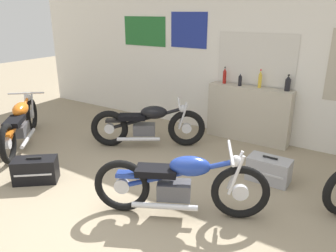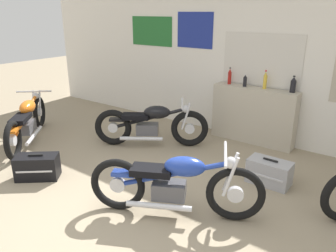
{
  "view_description": "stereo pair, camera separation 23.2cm",
  "coord_description": "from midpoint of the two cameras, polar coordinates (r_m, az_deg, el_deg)",
  "views": [
    {
      "loc": [
        2.11,
        -2.1,
        2.22
      ],
      "look_at": [
        -0.24,
        1.48,
        0.7
      ],
      "focal_mm": 35.0,
      "sensor_mm": 36.0,
      "label": 1
    },
    {
      "loc": [
        2.3,
        -1.97,
        2.22
      ],
      "look_at": [
        -0.24,
        1.48,
        0.7
      ],
      "focal_mm": 35.0,
      "sensor_mm": 36.0,
      "label": 2
    }
  ],
  "objects": [
    {
      "name": "bottle_center",
      "position": [
        5.76,
        14.62,
        7.83
      ],
      "size": [
        0.06,
        0.06,
        0.31
      ],
      "color": "gold",
      "rests_on": "sill_counter"
    },
    {
      "name": "hard_case_black",
      "position": [
        4.87,
        -23.34,
        -7.09
      ],
      "size": [
        0.62,
        0.58,
        0.36
      ],
      "color": "black",
      "rests_on": "ground_plane"
    },
    {
      "name": "bottle_leftmost",
      "position": [
        5.98,
        8.72,
        8.59
      ],
      "size": [
        0.06,
        0.06,
        0.3
      ],
      "color": "maroon",
      "rests_on": "sill_counter"
    },
    {
      "name": "bottle_right_center",
      "position": [
        5.65,
        19.04,
        6.98
      ],
      "size": [
        0.09,
        0.09,
        0.27
      ],
      "color": "black",
      "rests_on": "sill_counter"
    },
    {
      "name": "motorcycle_blue",
      "position": [
        3.7,
        0.3,
        -9.94
      ],
      "size": [
        1.8,
        1.03,
        0.82
      ],
      "color": "black",
      "rests_on": "ground_plane"
    },
    {
      "name": "hard_case_silver",
      "position": [
        4.67,
        15.79,
        -7.34
      ],
      "size": [
        0.56,
        0.32,
        0.36
      ],
      "color": "#9E9EA3",
      "rests_on": "ground_plane"
    },
    {
      "name": "motorcycle_black",
      "position": [
        5.57,
        -4.7,
        0.21
      ],
      "size": [
        1.68,
        1.17,
        0.78
      ],
      "color": "black",
      "rests_on": "ground_plane"
    },
    {
      "name": "wall_back",
      "position": [
        5.99,
        11.67,
        11.3
      ],
      "size": [
        10.0,
        0.07,
        2.8
      ],
      "color": "silver",
      "rests_on": "ground_plane"
    },
    {
      "name": "ground_plane",
      "position": [
        3.74,
        -11.76,
        -17.42
      ],
      "size": [
        24.0,
        24.0,
        0.0
      ],
      "primitive_type": "plane",
      "color": "gray"
    },
    {
      "name": "sill_counter",
      "position": [
        5.93,
        12.73,
        2.05
      ],
      "size": [
        1.46,
        0.28,
        0.97
      ],
      "color": "#B7AD99",
      "rests_on": "ground_plane"
    },
    {
      "name": "bottle_left_center",
      "position": [
        5.84,
        11.33,
        7.84
      ],
      "size": [
        0.06,
        0.06,
        0.22
      ],
      "color": "black",
      "rests_on": "sill_counter"
    },
    {
      "name": "motorcycle_orange",
      "position": [
        6.22,
        -25.28,
        0.53
      ],
      "size": [
        1.5,
        1.64,
        0.78
      ],
      "color": "black",
      "rests_on": "ground_plane"
    }
  ]
}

